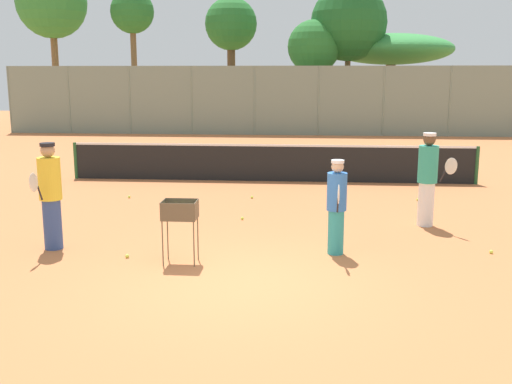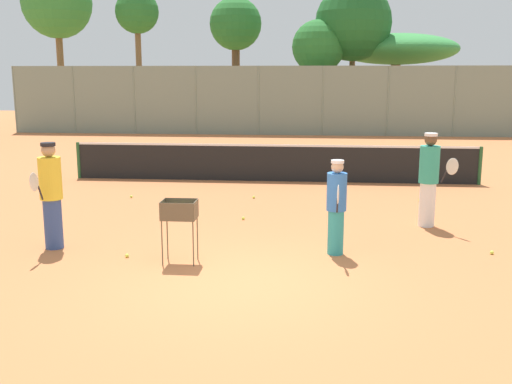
{
  "view_description": "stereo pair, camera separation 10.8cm",
  "coord_description": "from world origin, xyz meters",
  "px_view_note": "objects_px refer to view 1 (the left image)",
  "views": [
    {
      "loc": [
        0.98,
        -8.44,
        3.06
      ],
      "look_at": [
        0.12,
        1.91,
        1.0
      ],
      "focal_mm": 42.0,
      "sensor_mm": 36.0,
      "label": 1
    },
    {
      "loc": [
        1.09,
        -8.43,
        3.06
      ],
      "look_at": [
        0.12,
        1.91,
        1.0
      ],
      "focal_mm": 42.0,
      "sensor_mm": 36.0,
      "label": 2
    }
  ],
  "objects_px": {
    "ball_cart": "(180,215)",
    "parked_car": "(262,117)",
    "player_red_cap": "(50,195)",
    "player_yellow_shirt": "(337,206)",
    "tennis_net": "(271,162)",
    "player_white_outfit": "(428,178)"
  },
  "relations": [
    {
      "from": "ball_cart",
      "to": "parked_car",
      "type": "distance_m",
      "value": 24.1
    },
    {
      "from": "parked_car",
      "to": "player_red_cap",
      "type": "bearing_deg",
      "value": -94.86
    },
    {
      "from": "player_white_outfit",
      "to": "player_yellow_shirt",
      "type": "xyz_separation_m",
      "value": [
        -1.92,
        -2.12,
        -0.13
      ]
    },
    {
      "from": "player_white_outfit",
      "to": "ball_cart",
      "type": "distance_m",
      "value": 5.3
    },
    {
      "from": "tennis_net",
      "to": "ball_cart",
      "type": "xyz_separation_m",
      "value": [
        -1.03,
        -7.71,
        0.24
      ]
    },
    {
      "from": "player_yellow_shirt",
      "to": "parked_car",
      "type": "distance_m",
      "value": 23.57
    },
    {
      "from": "player_yellow_shirt",
      "to": "parked_car",
      "type": "relative_size",
      "value": 0.39
    },
    {
      "from": "tennis_net",
      "to": "player_white_outfit",
      "type": "bearing_deg",
      "value": -54.73
    },
    {
      "from": "ball_cart",
      "to": "parked_car",
      "type": "height_order",
      "value": "parked_car"
    },
    {
      "from": "tennis_net",
      "to": "player_yellow_shirt",
      "type": "bearing_deg",
      "value": -77.68
    },
    {
      "from": "player_white_outfit",
      "to": "player_red_cap",
      "type": "xyz_separation_m",
      "value": [
        -6.9,
        -2.21,
        -0.01
      ]
    },
    {
      "from": "player_white_outfit",
      "to": "player_yellow_shirt",
      "type": "distance_m",
      "value": 2.86
    },
    {
      "from": "tennis_net",
      "to": "player_red_cap",
      "type": "distance_m",
      "value": 7.9
    },
    {
      "from": "tennis_net",
      "to": "ball_cart",
      "type": "height_order",
      "value": "tennis_net"
    },
    {
      "from": "player_red_cap",
      "to": "ball_cart",
      "type": "relative_size",
      "value": 1.81
    },
    {
      "from": "ball_cart",
      "to": "player_white_outfit",
      "type": "bearing_deg",
      "value": 32.29
    },
    {
      "from": "tennis_net",
      "to": "player_red_cap",
      "type": "height_order",
      "value": "player_red_cap"
    },
    {
      "from": "tennis_net",
      "to": "player_white_outfit",
      "type": "height_order",
      "value": "player_white_outfit"
    },
    {
      "from": "player_red_cap",
      "to": "player_yellow_shirt",
      "type": "bearing_deg",
      "value": 93.69
    },
    {
      "from": "player_red_cap",
      "to": "parked_car",
      "type": "distance_m",
      "value": 23.56
    },
    {
      "from": "parked_car",
      "to": "tennis_net",
      "type": "bearing_deg",
      "value": -84.93
    },
    {
      "from": "ball_cart",
      "to": "tennis_net",
      "type": "bearing_deg",
      "value": 82.4
    }
  ]
}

